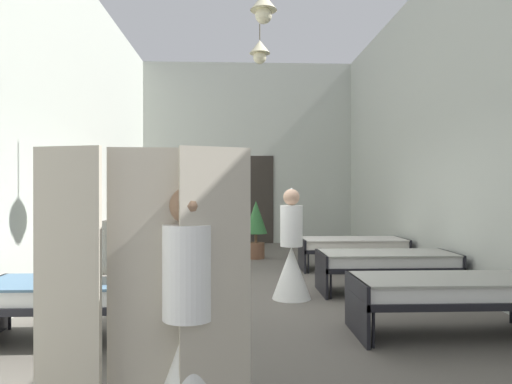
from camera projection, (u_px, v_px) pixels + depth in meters
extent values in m
cube|color=#59544C|center=(259.00, 297.00, 6.43)|extent=(6.32, 13.00, 0.10)
cube|color=#B2B7AD|center=(248.00, 153.00, 12.72)|extent=(6.12, 0.20, 4.97)
cube|color=#B2B7AD|center=(44.00, 115.00, 6.29)|extent=(0.20, 12.40, 4.97)
cube|color=#B2B7AD|center=(466.00, 118.00, 6.55)|extent=(0.20, 12.40, 4.97)
cube|color=#2D2823|center=(248.00, 200.00, 12.60)|extent=(1.40, 0.06, 2.40)
cone|color=beige|center=(264.00, 2.00, 7.51)|extent=(0.44, 0.44, 0.28)
sphere|color=beige|center=(264.00, 15.00, 7.51)|extent=(0.28, 0.28, 0.28)
cylinder|color=brown|center=(260.00, 32.00, 9.67)|extent=(0.02, 0.02, 0.34)
cone|color=beige|center=(260.00, 47.00, 9.68)|extent=(0.44, 0.44, 0.28)
sphere|color=beige|center=(260.00, 57.00, 9.68)|extent=(0.28, 0.28, 0.28)
cylinder|color=black|center=(10.00, 313.00, 4.78)|extent=(0.03, 0.03, 0.34)
cylinder|color=black|center=(168.00, 332.00, 4.13)|extent=(0.03, 0.03, 0.34)
cylinder|color=black|center=(178.00, 311.00, 4.85)|extent=(0.03, 0.03, 0.34)
cube|color=black|center=(83.00, 301.00, 4.45)|extent=(1.90, 0.84, 0.07)
cube|color=black|center=(179.00, 309.00, 4.49)|extent=(0.04, 0.84, 0.57)
cube|color=white|center=(83.00, 290.00, 4.45)|extent=(1.82, 0.78, 0.14)
cube|color=slate|center=(83.00, 282.00, 4.45)|extent=(1.86, 0.82, 0.02)
cylinder|color=black|center=(373.00, 330.00, 4.21)|extent=(0.03, 0.03, 0.34)
cylinder|color=black|center=(353.00, 309.00, 4.93)|extent=(0.03, 0.03, 0.34)
cylinder|color=black|center=(511.00, 307.00, 5.01)|extent=(0.03, 0.03, 0.34)
cube|color=black|center=(448.00, 297.00, 4.61)|extent=(1.90, 0.84, 0.07)
cube|color=black|center=(357.00, 307.00, 4.57)|extent=(0.04, 0.84, 0.57)
cube|color=white|center=(448.00, 287.00, 4.61)|extent=(1.82, 0.78, 0.14)
cube|color=#9E9E93|center=(448.00, 279.00, 4.61)|extent=(1.86, 0.82, 0.02)
cylinder|color=black|center=(54.00, 289.00, 5.95)|extent=(0.03, 0.03, 0.34)
cylinder|color=black|center=(74.00, 278.00, 6.67)|extent=(0.03, 0.03, 0.34)
cylinder|color=black|center=(189.00, 288.00, 6.03)|extent=(0.03, 0.03, 0.34)
cylinder|color=black|center=(194.00, 277.00, 6.75)|extent=(0.03, 0.03, 0.34)
cube|color=black|center=(129.00, 268.00, 6.35)|extent=(1.90, 0.84, 0.07)
cube|color=black|center=(60.00, 275.00, 6.31)|extent=(0.04, 0.84, 0.57)
cube|color=black|center=(196.00, 274.00, 6.39)|extent=(0.04, 0.84, 0.57)
cube|color=white|center=(129.00, 260.00, 6.35)|extent=(1.82, 0.78, 0.14)
cube|color=slate|center=(129.00, 254.00, 6.35)|extent=(1.86, 0.82, 0.02)
cylinder|color=black|center=(331.00, 286.00, 6.11)|extent=(0.03, 0.03, 0.34)
cylinder|color=black|center=(321.00, 276.00, 6.83)|extent=(0.03, 0.03, 0.34)
cylinder|color=black|center=(459.00, 285.00, 6.19)|extent=(0.03, 0.03, 0.34)
cylinder|color=black|center=(435.00, 275.00, 6.91)|extent=(0.03, 0.03, 0.34)
cube|color=black|center=(386.00, 266.00, 6.51)|extent=(1.90, 0.84, 0.07)
cube|color=black|center=(321.00, 273.00, 6.47)|extent=(0.04, 0.84, 0.57)
cube|color=black|center=(451.00, 272.00, 6.55)|extent=(0.04, 0.84, 0.57)
cube|color=white|center=(386.00, 259.00, 6.51)|extent=(1.82, 0.78, 0.14)
cube|color=#9E9E93|center=(386.00, 253.00, 6.51)|extent=(1.86, 0.82, 0.02)
cylinder|color=black|center=(98.00, 265.00, 7.85)|extent=(0.03, 0.03, 0.34)
cylinder|color=black|center=(110.00, 259.00, 8.57)|extent=(0.03, 0.03, 0.34)
cylinder|color=black|center=(200.00, 264.00, 7.93)|extent=(0.03, 0.03, 0.34)
cylinder|color=black|center=(203.00, 258.00, 8.65)|extent=(0.03, 0.03, 0.34)
cube|color=black|center=(153.00, 250.00, 8.25)|extent=(1.90, 0.84, 0.07)
cube|color=black|center=(101.00, 255.00, 8.21)|extent=(0.04, 0.84, 0.57)
cube|color=black|center=(205.00, 255.00, 8.29)|extent=(0.04, 0.84, 0.57)
cube|color=silver|center=(153.00, 244.00, 8.25)|extent=(1.82, 0.78, 0.14)
cube|color=#8C4C47|center=(153.00, 240.00, 8.25)|extent=(1.86, 0.82, 0.02)
cylinder|color=black|center=(308.00, 264.00, 8.01)|extent=(0.03, 0.03, 0.34)
cylinder|color=black|center=(302.00, 258.00, 8.73)|extent=(0.03, 0.03, 0.34)
cylinder|color=black|center=(406.00, 263.00, 8.08)|extent=(0.03, 0.03, 0.34)
cylinder|color=black|center=(392.00, 257.00, 8.80)|extent=(0.03, 0.03, 0.34)
cube|color=black|center=(352.00, 249.00, 8.41)|extent=(1.90, 0.84, 0.07)
cube|color=black|center=(302.00, 254.00, 8.37)|extent=(0.04, 0.84, 0.57)
cube|color=black|center=(402.00, 254.00, 8.45)|extent=(0.04, 0.84, 0.57)
cube|color=silver|center=(352.00, 243.00, 8.41)|extent=(1.82, 0.78, 0.14)
cube|color=beige|center=(352.00, 239.00, 8.41)|extent=(1.86, 0.82, 0.02)
cone|color=white|center=(188.00, 379.00, 2.67)|extent=(0.52, 0.52, 0.70)
cylinder|color=white|center=(188.00, 272.00, 2.67)|extent=(0.30, 0.30, 0.55)
sphere|color=#846047|center=(188.00, 206.00, 2.67)|extent=(0.22, 0.22, 0.22)
cone|color=white|center=(188.00, 192.00, 2.67)|extent=(0.18, 0.18, 0.10)
cone|color=white|center=(217.00, 272.00, 6.15)|extent=(0.52, 0.52, 0.70)
cylinder|color=white|center=(217.00, 226.00, 6.15)|extent=(0.30, 0.30, 0.55)
sphere|color=tan|center=(217.00, 197.00, 6.15)|extent=(0.22, 0.22, 0.22)
cone|color=white|center=(217.00, 191.00, 6.14)|extent=(0.18, 0.18, 0.10)
cone|color=white|center=(291.00, 272.00, 6.14)|extent=(0.52, 0.52, 0.70)
cylinder|color=white|center=(291.00, 226.00, 6.14)|extent=(0.30, 0.30, 0.55)
sphere|color=tan|center=(291.00, 197.00, 6.14)|extent=(0.22, 0.22, 0.22)
cone|color=white|center=(291.00, 191.00, 6.14)|extent=(0.18, 0.18, 0.10)
cylinder|color=slate|center=(119.00, 251.00, 4.46)|extent=(0.32, 0.32, 0.58)
cube|color=slate|center=(119.00, 276.00, 4.46)|extent=(0.44, 0.44, 0.08)
sphere|color=#A87A5B|center=(119.00, 209.00, 4.46)|extent=(0.22, 0.22, 0.22)
cylinder|color=brown|center=(256.00, 251.00, 9.77)|extent=(0.37, 0.37, 0.33)
cylinder|color=brown|center=(256.00, 238.00, 9.77)|extent=(0.06, 0.06, 0.20)
cone|color=#2D6633|center=(256.00, 217.00, 9.76)|extent=(0.48, 0.48, 0.70)
cube|color=#BCB29E|center=(67.00, 296.00, 2.60)|extent=(0.41, 0.14, 1.70)
cube|color=#BCB29E|center=(144.00, 293.00, 2.68)|extent=(0.42, 0.05, 1.70)
cube|color=#BCB29E|center=(216.00, 294.00, 2.64)|extent=(0.41, 0.17, 1.70)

